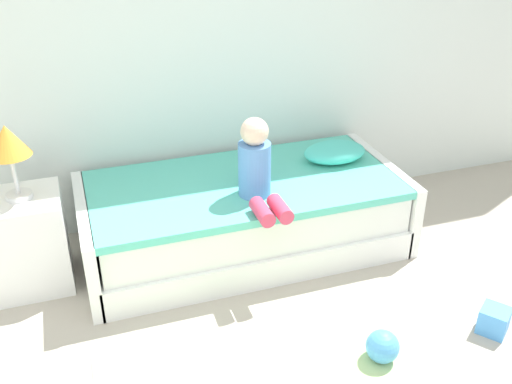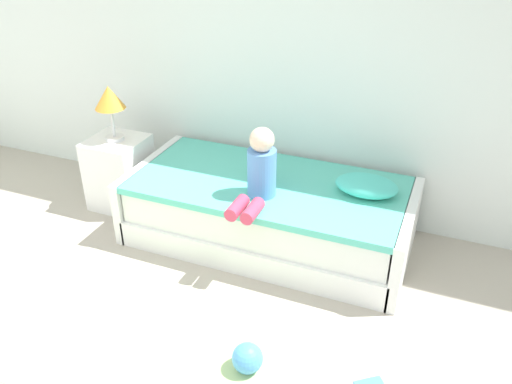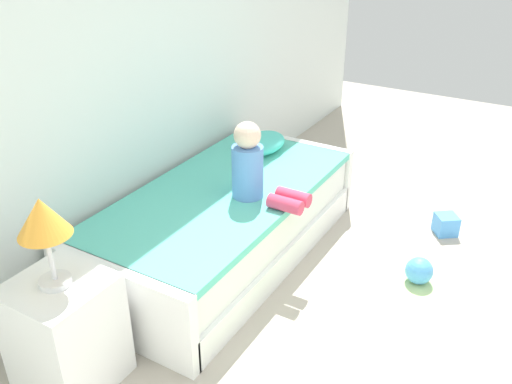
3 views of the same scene
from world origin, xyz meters
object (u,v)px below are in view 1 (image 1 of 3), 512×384
Objects in this scene: bed at (244,215)px; toy_block at (494,320)px; nightstand at (29,241)px; child_figure at (257,167)px; table_lamp at (8,144)px; pillow at (335,152)px; toy_ball at (383,346)px.

toy_block is at bearing -50.12° from bed.
nightstand is at bearing 178.54° from bed.
bed is at bearing -1.46° from nightstand.
child_figure is 3.41× the size of toy_block.
nightstand is 1.33× the size of table_lamp.
nightstand reaches higher than toy_block.
pillow is (0.68, 0.33, -0.14)m from child_figure.
bed is 4.14× the size of child_figure.
bed is 0.77m from pillow.
pillow is at bearing 8.22° from bed.
bed is at bearing 129.88° from toy_block.
pillow is at bearing 1.84° from nightstand.
table_lamp is 3.01× the size of toy_block.
table_lamp reaches higher than bed.
toy_block is at bearing -28.28° from nightstand.
table_lamp reaches higher than nightstand.
child_figure is at bearing -86.42° from bed.
table_lamp reaches higher than pillow.
nightstand is at bearing 151.72° from toy_block.
toy_ball is at bearing -74.19° from bed.
bed is 4.69× the size of table_lamp.
pillow is at bearing 104.78° from toy_block.
table_lamp reaches higher than toy_ball.
toy_block is at bearing -44.79° from child_figure.
pillow is 1.47m from toy_ball.
table_lamp is 1.02× the size of pillow.
toy_block is (2.40, -1.29, -0.23)m from nightstand.
bed reaches higher than toy_ball.
bed reaches higher than toy_block.
table_lamp reaches higher than toy_block.
table_lamp is (-1.35, 0.03, 0.69)m from bed.
table_lamp is (0.00, 0.00, 0.64)m from nightstand.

